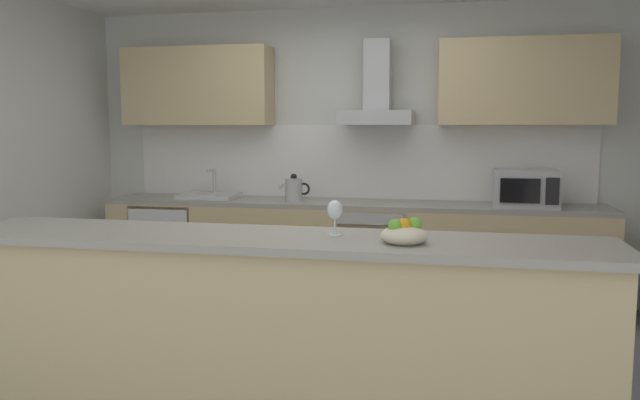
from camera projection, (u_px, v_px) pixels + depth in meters
The scene contains 14 objects.
ground at pixel (307, 370), 4.04m from camera, with size 5.88×4.75×0.02m, color slate.
wall_back at pixel (356, 154), 5.76m from camera, with size 5.88×0.12×2.60m, color silver.
backsplash_tile at pixel (354, 162), 5.70m from camera, with size 4.15×0.02×0.66m, color white.
counter_back at pixel (348, 253), 5.49m from camera, with size 4.30×0.60×0.90m.
counter_island at pixel (272, 333), 3.17m from camera, with size 3.33×0.64×1.01m.
upper_cabinets at pixel (352, 84), 5.47m from camera, with size 4.24×0.32×0.70m.
oven at pixel (374, 253), 5.42m from camera, with size 0.60×0.62×0.80m.
refrigerator at pixel (173, 249), 5.81m from camera, with size 0.58×0.60×0.85m.
microwave at pixel (526, 188), 5.07m from camera, with size 0.50×0.38×0.30m.
sink at pixel (210, 195), 5.69m from camera, with size 0.50×0.40×0.26m.
kettle at pixel (294, 189), 5.47m from camera, with size 0.29×0.15×0.24m.
range_hood at pixel (377, 98), 5.39m from camera, with size 0.62×0.45×0.72m.
wine_glass at pixel (335, 211), 3.09m from camera, with size 0.08×0.08×0.18m.
fruit_bowl at pixel (404, 234), 2.91m from camera, with size 0.22×0.22×0.13m.
Camera 1 is at (0.90, -3.78, 1.54)m, focal length 35.38 mm.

